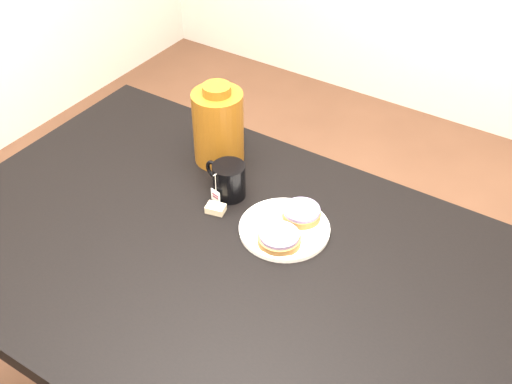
% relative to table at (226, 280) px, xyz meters
% --- Properties ---
extents(table, '(1.40, 0.90, 0.75)m').
position_rel_table_xyz_m(table, '(0.00, 0.00, 0.00)').
color(table, black).
rests_on(table, ground_plane).
extents(plate, '(0.21, 0.21, 0.02)m').
position_rel_table_xyz_m(plate, '(0.07, 0.14, 0.09)').
color(plate, white).
rests_on(plate, table).
extents(bagel_back, '(0.12, 0.12, 0.03)m').
position_rel_table_xyz_m(bagel_back, '(0.09, 0.19, 0.11)').
color(bagel_back, brown).
rests_on(bagel_back, plate).
extents(bagel_front, '(0.14, 0.14, 0.03)m').
position_rel_table_xyz_m(bagel_front, '(0.09, 0.09, 0.11)').
color(bagel_front, brown).
rests_on(bagel_front, plate).
extents(mug, '(0.13, 0.10, 0.09)m').
position_rel_table_xyz_m(mug, '(-0.11, 0.18, 0.13)').
color(mug, black).
rests_on(mug, table).
extents(teabag_pouch, '(0.05, 0.04, 0.02)m').
position_rel_table_xyz_m(teabag_pouch, '(-0.10, 0.11, 0.09)').
color(teabag_pouch, '#C6B793').
rests_on(teabag_pouch, table).
extents(bagel_package, '(0.14, 0.14, 0.22)m').
position_rel_table_xyz_m(bagel_package, '(-0.22, 0.29, 0.19)').
color(bagel_package, '#5A2F0B').
rests_on(bagel_package, table).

